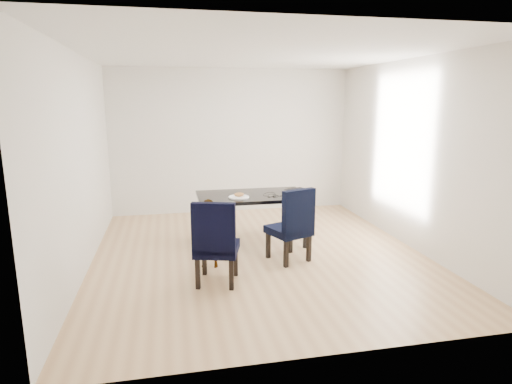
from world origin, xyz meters
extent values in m
cube|color=tan|center=(0.00, 0.00, -0.01)|extent=(4.50, 5.00, 0.01)
cube|color=white|center=(0.00, 0.00, 2.71)|extent=(4.50, 5.00, 0.01)
cube|color=silver|center=(0.00, 2.50, 1.35)|extent=(4.50, 0.01, 2.70)
cube|color=silver|center=(0.00, -2.50, 1.35)|extent=(4.50, 0.01, 2.70)
cube|color=white|center=(-2.25, 0.00, 1.35)|extent=(0.01, 5.00, 2.70)
cube|color=silver|center=(2.25, 0.00, 1.35)|extent=(0.01, 5.00, 2.70)
cube|color=black|center=(0.00, 0.50, 0.38)|extent=(1.60, 0.90, 0.75)
cube|color=black|center=(-0.67, -0.82, 0.51)|extent=(0.61, 0.62, 1.01)
cube|color=black|center=(0.35, -0.28, 0.50)|extent=(0.63, 0.64, 1.00)
imported|color=#FF5215|center=(-0.71, -0.31, 0.44)|extent=(0.36, 0.28, 0.89)
cylinder|color=white|center=(-0.23, 0.32, 0.76)|extent=(0.31, 0.31, 0.02)
ellipsoid|color=#A46D3A|center=(-0.22, 0.33, 0.80)|extent=(0.16, 0.12, 0.06)
imported|color=black|center=(0.68, 0.69, 0.76)|extent=(0.40, 0.34, 0.03)
torus|color=black|center=(0.27, 0.31, 0.75)|extent=(0.20, 0.20, 0.01)
camera|label=1|loc=(-1.18, -5.55, 2.11)|focal=30.00mm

